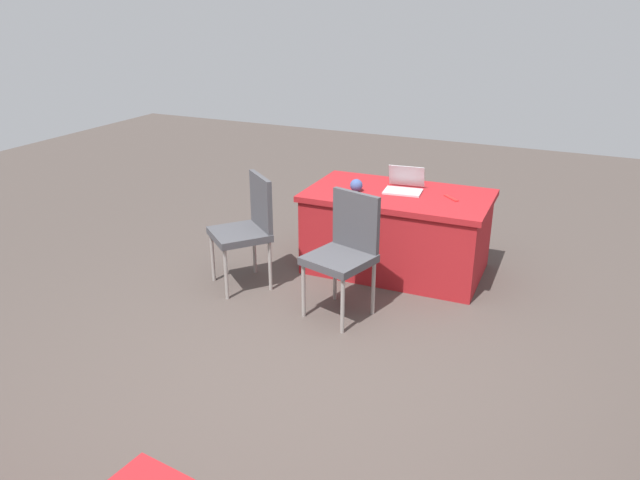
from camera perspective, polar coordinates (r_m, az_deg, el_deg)
name	(u,v)px	position (r m, az deg, el deg)	size (l,w,h in m)	color
ground_plane	(315,374)	(4.06, -0.49, -12.50)	(14.40, 14.40, 0.00)	#4C423D
table_foreground	(397,231)	(5.42, 7.22, 0.81)	(1.60, 0.95, 0.72)	#AD1E23
chair_near_front	(345,248)	(4.56, 2.37, -0.73)	(0.54, 0.54, 0.95)	#9E9993
chair_tucked_left	(247,225)	(5.06, -6.85, 1.45)	(0.62, 0.62, 0.95)	#9E9993
laptop_silver	(404,187)	(5.35, 7.91, 5.00)	(0.35, 0.33, 0.21)	silver
yarn_ball	(356,185)	(5.29, 3.44, 5.17)	(0.11, 0.11, 0.11)	#3F5999
scissors_red	(451,198)	(5.22, 12.24, 3.89)	(0.18, 0.04, 0.01)	red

